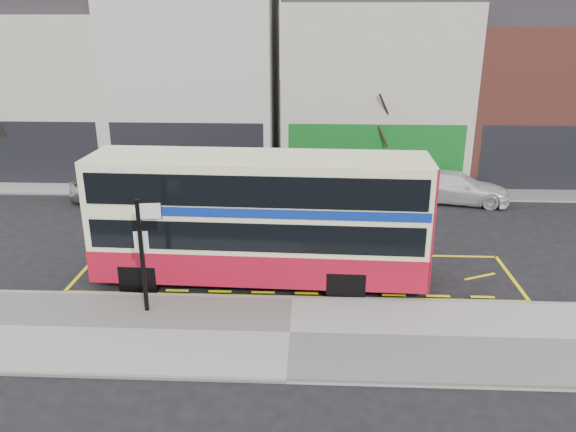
{
  "coord_description": "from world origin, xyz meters",
  "views": [
    {
      "loc": [
        0.54,
        -15.09,
        7.98
      ],
      "look_at": [
        -0.24,
        2.0,
        1.84
      ],
      "focal_mm": 35.0,
      "sensor_mm": 36.0,
      "label": 1
    }
  ],
  "objects_px": {
    "double_decker_bus": "(260,218)",
    "car_grey": "(222,184)",
    "car_white": "(455,187)",
    "street_tree_right": "(382,104)",
    "bus_stop_post": "(144,246)",
    "car_silver": "(119,188)"
  },
  "relations": [
    {
      "from": "double_decker_bus",
      "to": "car_grey",
      "type": "height_order",
      "value": "double_decker_bus"
    },
    {
      "from": "car_white",
      "to": "street_tree_right",
      "type": "height_order",
      "value": "street_tree_right"
    },
    {
      "from": "double_decker_bus",
      "to": "street_tree_right",
      "type": "relative_size",
      "value": 1.73
    },
    {
      "from": "double_decker_bus",
      "to": "street_tree_right",
      "type": "distance_m",
      "value": 11.91
    },
    {
      "from": "bus_stop_post",
      "to": "street_tree_right",
      "type": "distance_m",
      "value": 15.27
    },
    {
      "from": "car_grey",
      "to": "car_white",
      "type": "relative_size",
      "value": 0.85
    },
    {
      "from": "car_silver",
      "to": "street_tree_right",
      "type": "height_order",
      "value": "street_tree_right"
    },
    {
      "from": "car_silver",
      "to": "car_grey",
      "type": "relative_size",
      "value": 1.04
    },
    {
      "from": "car_silver",
      "to": "double_decker_bus",
      "type": "bearing_deg",
      "value": -132.7
    },
    {
      "from": "bus_stop_post",
      "to": "car_grey",
      "type": "bearing_deg",
      "value": 80.04
    },
    {
      "from": "car_silver",
      "to": "street_tree_right",
      "type": "relative_size",
      "value": 0.7
    },
    {
      "from": "car_grey",
      "to": "street_tree_right",
      "type": "relative_size",
      "value": 0.68
    },
    {
      "from": "car_grey",
      "to": "bus_stop_post",
      "type": "bearing_deg",
      "value": -167.25
    },
    {
      "from": "car_grey",
      "to": "car_white",
      "type": "bearing_deg",
      "value": -76.09
    },
    {
      "from": "car_silver",
      "to": "street_tree_right",
      "type": "distance_m",
      "value": 12.73
    },
    {
      "from": "bus_stop_post",
      "to": "street_tree_right",
      "type": "height_order",
      "value": "street_tree_right"
    },
    {
      "from": "street_tree_right",
      "to": "car_grey",
      "type": "bearing_deg",
      "value": -163.52
    },
    {
      "from": "car_silver",
      "to": "bus_stop_post",
      "type": "bearing_deg",
      "value": -153.19
    },
    {
      "from": "street_tree_right",
      "to": "car_silver",
      "type": "bearing_deg",
      "value": -164.82
    },
    {
      "from": "double_decker_bus",
      "to": "car_grey",
      "type": "xyz_separation_m",
      "value": [
        -2.59,
        8.55,
        -1.48
      ]
    },
    {
      "from": "bus_stop_post",
      "to": "car_white",
      "type": "bearing_deg",
      "value": 36.31
    },
    {
      "from": "car_silver",
      "to": "car_white",
      "type": "bearing_deg",
      "value": -82.59
    }
  ]
}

